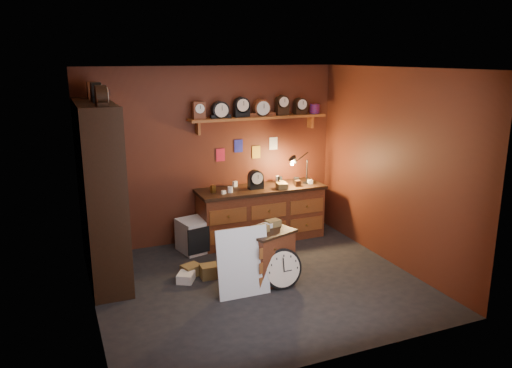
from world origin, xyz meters
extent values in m
plane|color=black|center=(0.00, 0.00, 0.00)|extent=(4.00, 4.00, 0.00)
cube|color=#562314|center=(0.00, 1.80, 1.35)|extent=(4.00, 0.02, 2.70)
cube|color=#562314|center=(0.00, -1.80, 1.35)|extent=(4.00, 0.02, 2.70)
cube|color=#562314|center=(-2.00, 0.00, 1.35)|extent=(0.02, 3.60, 2.70)
cube|color=#562314|center=(2.00, 0.00, 1.35)|extent=(0.02, 3.60, 2.70)
cube|color=beige|center=(0.00, 0.00, 2.70)|extent=(4.00, 3.60, 0.02)
cube|color=#944E20|center=(0.70, 1.65, 1.92)|extent=(2.20, 0.30, 0.04)
cube|color=#944E20|center=(-0.25, 1.72, 1.80)|extent=(0.04, 0.16, 0.20)
cube|color=#944E20|center=(1.65, 1.72, 1.80)|extent=(0.04, 0.16, 0.20)
cylinder|color=#B21419|center=(1.68, 1.65, 2.02)|extent=(0.16, 0.16, 0.15)
cube|color=#B3162F|center=(0.15, 1.79, 1.35)|extent=(0.14, 0.01, 0.20)
cube|color=navy|center=(0.45, 1.79, 1.47)|extent=(0.14, 0.01, 0.20)
cube|color=#BC8917|center=(0.75, 1.79, 1.35)|extent=(0.14, 0.01, 0.20)
cube|color=silver|center=(1.05, 1.79, 1.47)|extent=(0.14, 0.01, 0.20)
cube|color=black|center=(-1.98, 0.98, 1.15)|extent=(0.03, 1.60, 2.30)
cube|color=black|center=(-1.75, 0.20, 1.15)|extent=(0.45, 0.03, 2.30)
cube|color=black|center=(-1.75, 1.76, 1.15)|extent=(0.45, 0.03, 2.30)
cube|color=black|center=(-1.75, 0.98, 0.05)|extent=(0.43, 1.54, 0.03)
cube|color=black|center=(-1.75, 0.98, 0.55)|extent=(0.43, 1.54, 0.03)
cube|color=black|center=(-1.75, 0.98, 1.00)|extent=(0.43, 1.54, 0.03)
cube|color=black|center=(-1.75, 0.98, 1.45)|extent=(0.43, 1.54, 0.03)
cube|color=black|center=(-1.75, 0.98, 1.90)|extent=(0.43, 1.54, 0.03)
cube|color=black|center=(-1.75, 0.98, 2.28)|extent=(0.43, 1.54, 0.03)
cube|color=brown|center=(0.67, 1.48, 0.40)|extent=(1.96, 0.60, 0.80)
cube|color=black|center=(0.67, 1.48, 0.82)|extent=(2.02, 0.66, 0.05)
cube|color=#944E20|center=(0.67, 1.18, 0.40)|extent=(1.88, 0.02, 0.52)
cylinder|color=black|center=(1.45, 1.43, 0.86)|extent=(0.12, 0.12, 0.02)
cylinder|color=black|center=(1.45, 1.43, 1.05)|extent=(0.02, 0.02, 0.38)
cylinder|color=black|center=(1.33, 1.40, 1.29)|extent=(0.27, 0.09, 0.14)
cone|color=black|center=(1.19, 1.37, 1.25)|extent=(0.18, 0.14, 0.18)
cube|color=brown|center=(0.14, 0.05, 0.33)|extent=(0.69, 0.63, 0.66)
cube|color=black|center=(0.14, 0.05, 0.68)|extent=(0.74, 0.69, 0.03)
cube|color=#944E20|center=(0.14, -0.20, 0.33)|extent=(0.48, 0.18, 0.56)
cylinder|color=black|center=(0.23, -0.22, 0.25)|extent=(0.52, 0.17, 0.52)
cylinder|color=#F5DFC4|center=(0.23, -0.25, 0.26)|extent=(0.45, 0.10, 0.45)
cube|color=black|center=(0.23, -0.26, 0.33)|extent=(0.01, 0.04, 0.17)
cube|color=black|center=(0.29, -0.26, 0.23)|extent=(0.12, 0.01, 0.01)
cube|color=silver|center=(-0.29, -0.21, 0.00)|extent=(0.65, 0.19, 0.86)
cube|color=silver|center=(-0.42, 1.40, 0.24)|extent=(0.56, 0.56, 0.48)
cube|color=black|center=(-0.42, 1.16, 0.24)|extent=(0.39, 0.11, 0.39)
cube|color=olive|center=(-0.73, 0.57, 0.07)|extent=(0.29, 0.26, 0.14)
cube|color=white|center=(-0.84, 0.41, 0.06)|extent=(0.29, 0.30, 0.12)
cube|color=olive|center=(-0.52, 0.41, 0.09)|extent=(0.24, 0.21, 0.18)
camera|label=1|loc=(-2.29, -5.43, 2.84)|focal=35.00mm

